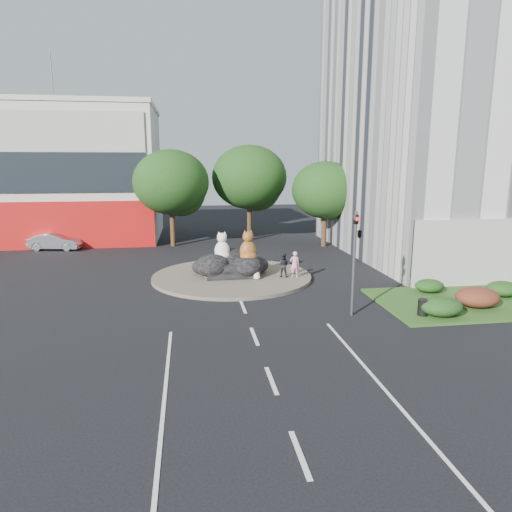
{
  "coord_description": "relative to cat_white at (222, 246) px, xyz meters",
  "views": [
    {
      "loc": [
        -2.58,
        -17.91,
        7.19
      ],
      "look_at": [
        1.1,
        7.0,
        2.0
      ],
      "focal_mm": 32.0,
      "sensor_mm": 36.0,
      "label": 1
    }
  ],
  "objects": [
    {
      "name": "office_tower",
      "position": [
        20.57,
        5.67,
        15.48
      ],
      "size": [
        20.0,
        20.0,
        35.0
      ],
      "primitive_type": "cube",
      "color": "silver",
      "rests_on": "ground"
    },
    {
      "name": "tree_right",
      "position": [
        9.64,
        9.73,
        2.61
      ],
      "size": [
        5.7,
        5.7,
        7.3
      ],
      "color": "#382314",
      "rests_on": "ground"
    },
    {
      "name": "litter_bin",
      "position": [
        8.75,
        -9.14,
        -1.51
      ],
      "size": [
        0.55,
        0.55,
        0.78
      ],
      "primitive_type": "cylinder",
      "rotation": [
        0.0,
        0.0,
        -0.15
      ],
      "color": "black",
      "rests_on": "grass_verge"
    },
    {
      "name": "kitten_white",
      "position": [
        1.97,
        -1.62,
        -1.45
      ],
      "size": [
        0.53,
        0.49,
        0.75
      ],
      "primitive_type": null,
      "rotation": [
        0.0,
        0.0,
        0.25
      ],
      "color": "white",
      "rests_on": "roundabout_island"
    },
    {
      "name": "ground",
      "position": [
        0.57,
        -10.33,
        -2.02
      ],
      "size": [
        120.0,
        120.0,
        0.0
      ],
      "primitive_type": "plane",
      "color": "black",
      "rests_on": "ground"
    },
    {
      "name": "hedge_red",
      "position": [
        12.07,
        -8.33,
        -1.41
      ],
      "size": [
        2.2,
        1.76,
        0.99
      ],
      "primitive_type": "ellipsoid",
      "color": "#4B1514",
      "rests_on": "grass_verge"
    },
    {
      "name": "tree_mid",
      "position": [
        3.64,
        13.73,
        3.54
      ],
      "size": [
        6.84,
        6.84,
        8.76
      ],
      "color": "#382314",
      "rests_on": "ground"
    },
    {
      "name": "pedestrian_pink",
      "position": [
        4.34,
        -1.54,
        -1.0
      ],
      "size": [
        0.62,
        0.42,
        1.65
      ],
      "primitive_type": "imported",
      "rotation": [
        0.0,
        0.0,
        3.09
      ],
      "color": "pink",
      "rests_on": "roundabout_island"
    },
    {
      "name": "shophouse_block",
      "position": [
        -17.44,
        17.58,
        4.16
      ],
      "size": [
        25.2,
        12.3,
        17.4
      ],
      "color": "beige",
      "rests_on": "ground"
    },
    {
      "name": "kitten_calico",
      "position": [
        -0.95,
        -0.94,
        -1.34
      ],
      "size": [
        0.73,
        0.68,
        0.97
      ],
      "primitive_type": null,
      "rotation": [
        0.0,
        0.0,
        -0.36
      ],
      "color": "beige",
      "rests_on": "roundabout_island"
    },
    {
      "name": "street_lamp",
      "position": [
        13.38,
        -2.33,
        2.53
      ],
      "size": [
        2.34,
        0.22,
        8.06
      ],
      "color": "#595B60",
      "rests_on": "ground"
    },
    {
      "name": "grass_verge",
      "position": [
        12.57,
        -7.33,
        -1.96
      ],
      "size": [
        10.0,
        6.0,
        0.12
      ],
      "primitive_type": "cube",
      "color": "#28501A",
      "rests_on": "ground"
    },
    {
      "name": "hedge_near_green",
      "position": [
        9.57,
        -9.33,
        -1.45
      ],
      "size": [
        2.0,
        1.6,
        0.9
      ],
      "primitive_type": "ellipsoid",
      "color": "#163410",
      "rests_on": "grass_verge"
    },
    {
      "name": "roundabout_island",
      "position": [
        0.57,
        -0.33,
        -1.92
      ],
      "size": [
        10.0,
        10.0,
        0.2
      ],
      "primitive_type": "cylinder",
      "color": "brown",
      "rests_on": "ground"
    },
    {
      "name": "hedge_mid_green",
      "position": [
        14.57,
        -6.83,
        -1.5
      ],
      "size": [
        1.8,
        1.44,
        0.81
      ],
      "primitive_type": "ellipsoid",
      "color": "#163410",
      "rests_on": "grass_verge"
    },
    {
      "name": "pedestrian_dark",
      "position": [
        3.67,
        -1.27,
        -1.07
      ],
      "size": [
        0.89,
        0.81,
        1.5
      ],
      "primitive_type": "imported",
      "rotation": [
        0.0,
        0.0,
        2.74
      ],
      "color": "black",
      "rests_on": "roundabout_island"
    },
    {
      "name": "parked_car",
      "position": [
        -13.1,
        11.27,
        -1.32
      ],
      "size": [
        4.47,
        2.22,
        1.41
      ],
      "primitive_type": "imported",
      "rotation": [
        0.0,
        0.0,
        1.39
      ],
      "color": "#A7A9AE",
      "rests_on": "ground"
    },
    {
      "name": "hedge_back_green",
      "position": [
        11.07,
        -5.53,
        -1.54
      ],
      "size": [
        1.6,
        1.28,
        0.72
      ],
      "primitive_type": "ellipsoid",
      "color": "#163410",
      "rests_on": "grass_verge"
    },
    {
      "name": "rock_plinth",
      "position": [
        0.57,
        -0.33,
        -1.37
      ],
      "size": [
        3.2,
        2.6,
        0.9
      ],
      "primitive_type": null,
      "color": "black",
      "rests_on": "roundabout_island"
    },
    {
      "name": "cat_tabby",
      "position": [
        1.57,
        -0.62,
        0.08
      ],
      "size": [
        1.31,
        1.16,
        2.0
      ],
      "primitive_type": null,
      "rotation": [
        0.0,
        0.0,
        0.11
      ],
      "color": "#C16B28",
      "rests_on": "rock_plinth"
    },
    {
      "name": "tree_left",
      "position": [
        -3.36,
        11.73,
        3.23
      ],
      "size": [
        6.46,
        6.46,
        8.27
      ],
      "color": "#382314",
      "rests_on": "ground"
    },
    {
      "name": "cat_white",
      "position": [
        0.0,
        0.0,
        0.0
      ],
      "size": [
        1.26,
        1.13,
        1.85
      ],
      "primitive_type": null,
      "rotation": [
        0.0,
        0.0,
        -0.17
      ],
      "color": "white",
      "rests_on": "rock_plinth"
    },
    {
      "name": "traffic_light",
      "position": [
        5.66,
        -8.34,
        1.6
      ],
      "size": [
        0.44,
        1.24,
        5.0
      ],
      "color": "#595B60",
      "rests_on": "ground"
    }
  ]
}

